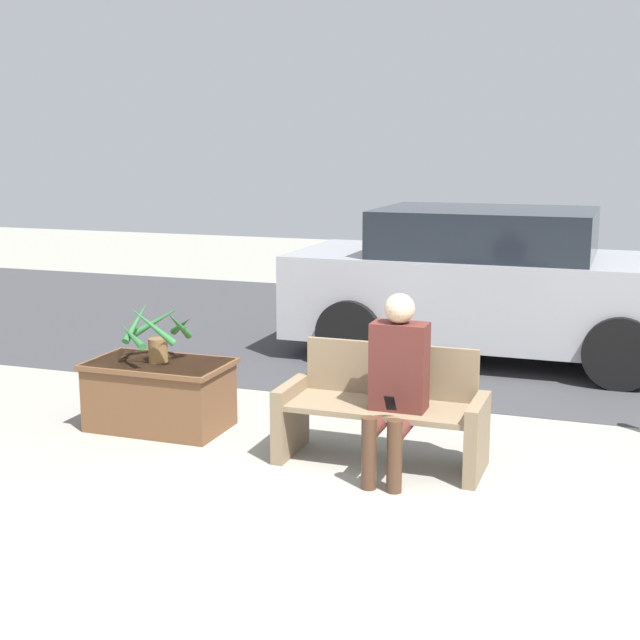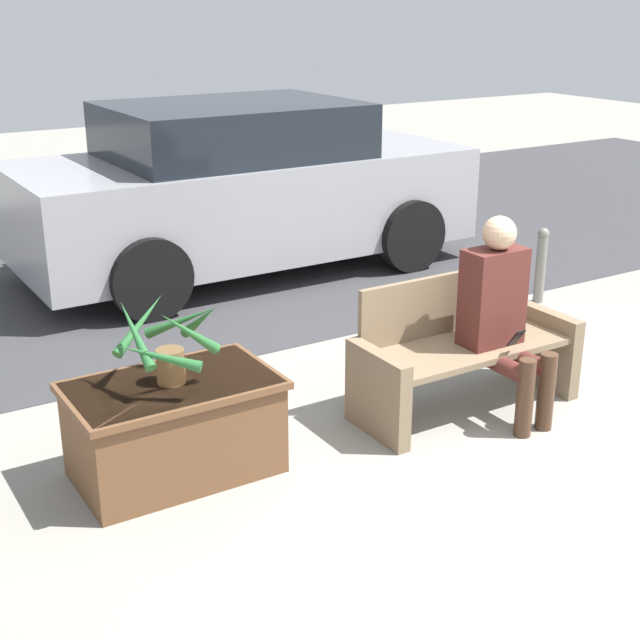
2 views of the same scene
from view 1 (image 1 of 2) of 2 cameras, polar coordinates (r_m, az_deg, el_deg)
name	(u,v)px [view 1 (image 1 of 2)]	position (r m, az deg, el deg)	size (l,w,h in m)	color
ground_plane	(347,511)	(5.72, 1.74, -12.12)	(30.00, 30.00, 0.00)	gray
road_surface	(486,337)	(10.73, 10.56, -1.11)	(20.00, 6.00, 0.01)	#38383A
bench	(383,411)	(6.43, 4.03, -5.82)	(1.47, 0.57, 0.84)	#7A664C
person_seated	(396,378)	(6.15, 4.89, -3.75)	(0.39, 0.59, 1.26)	#51231E
planter_box	(160,393)	(7.31, -10.23, -4.59)	(1.13, 0.68, 0.55)	brown
potted_plant	(157,333)	(7.19, -10.40, -0.82)	(0.65, 0.65, 0.50)	brown
parked_car	(492,285)	(9.64, 10.95, 2.24)	(4.26, 1.98, 1.59)	#99999E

